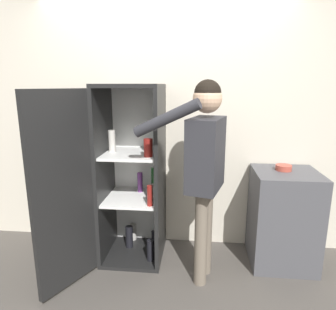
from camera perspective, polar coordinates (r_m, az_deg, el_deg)
name	(u,v)px	position (r m, az deg, el deg)	size (l,w,h in m)	color
ground_plane	(152,297)	(2.71, -3.05, -25.42)	(12.00, 12.00, 0.00)	#4C4742
wall_back	(165,126)	(3.12, -0.50, 5.51)	(7.00, 0.06, 2.55)	beige
refrigerator	(121,178)	(2.87, -8.91, -4.33)	(0.88, 1.13, 1.70)	black
person	(205,157)	(2.48, 7.00, -0.43)	(0.75, 0.55, 1.74)	#726656
counter	(283,218)	(3.11, 21.06, -11.12)	(0.58, 0.56, 0.91)	#4C4C51
bowl	(284,168)	(3.00, 21.16, -2.26)	(0.15, 0.15, 0.05)	#B24738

